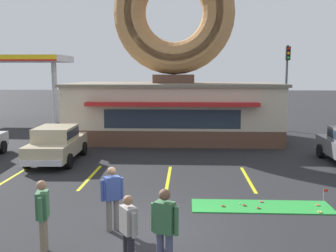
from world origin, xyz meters
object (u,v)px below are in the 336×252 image
golf_ball (240,204)px  traffic_light_pole (287,77)px  pedestrian_blue_sweater_man (43,213)px  trash_bin (70,137)px  pedestrian_hooded_kid (165,227)px  putting_flag_pin (325,193)px  car_champagne (57,142)px  pedestrian_leather_jacket_man (112,196)px  pedestrian_clipboard_woman (128,229)px

golf_ball → traffic_light_pole: 16.81m
pedestrian_blue_sweater_man → trash_bin: pedestrian_blue_sweater_man is taller
pedestrian_hooded_kid → traffic_light_pole: bearing=70.1°
golf_ball → putting_flag_pin: 2.51m
car_champagne → pedestrian_blue_sweater_man: 9.33m
putting_flag_pin → pedestrian_leather_jacket_man: size_ratio=0.33×
putting_flag_pin → pedestrian_blue_sweater_man: (-7.24, -3.29, 0.48)m
pedestrian_blue_sweater_man → pedestrian_leather_jacket_man: 1.85m
pedestrian_clipboard_woman → traffic_light_pole: (7.91, 19.56, 2.86)m
putting_flag_pin → pedestrian_hooded_kid: bearing=-137.9°
pedestrian_leather_jacket_man → pedestrian_clipboard_woman: pedestrian_leather_jacket_man is taller
golf_ball → trash_bin: size_ratio=0.04×
car_champagne → pedestrian_blue_sweater_man: (2.67, -8.94, 0.04)m
putting_flag_pin → pedestrian_blue_sweater_man: bearing=-155.6°
pedestrian_blue_sweater_man → pedestrian_hooded_kid: size_ratio=0.95×
car_champagne → trash_bin: bearing=97.8°
car_champagne → pedestrian_clipboard_woman: bearing=-64.0°
car_champagne → traffic_light_pole: size_ratio=0.80×
golf_ball → trash_bin: (-7.95, 9.33, 0.45)m
pedestrian_hooded_kid → trash_bin: (-5.91, 13.50, -0.48)m
pedestrian_leather_jacket_man → trash_bin: bearing=111.5°
golf_ball → pedestrian_clipboard_woman: pedestrian_clipboard_woman is taller
car_champagne → pedestrian_leather_jacket_man: (3.96, -7.61, 0.04)m
golf_ball → pedestrian_blue_sweater_man: (-4.76, -3.37, 0.87)m
traffic_light_pole → pedestrian_blue_sweater_man: bearing=-117.6°
pedestrian_blue_sweater_man → pedestrian_hooded_kid: bearing=-16.2°
pedestrian_blue_sweater_man → trash_bin: bearing=104.1°
golf_ball → pedestrian_blue_sweater_man: pedestrian_blue_sweater_man is taller
pedestrian_hooded_kid → pedestrian_blue_sweater_man: bearing=163.8°
pedestrian_blue_sweater_man → trash_bin: size_ratio=1.70×
traffic_light_pole → car_champagne: bearing=-141.5°
pedestrian_blue_sweater_man → pedestrian_leather_jacket_man: bearing=45.9°
pedestrian_hooded_kid → pedestrian_leather_jacket_man: (-1.44, 2.12, -0.06)m
putting_flag_pin → traffic_light_pole: size_ratio=0.09×
pedestrian_leather_jacket_man → traffic_light_pole: bearing=64.0°
golf_ball → trash_bin: bearing=130.4°
golf_ball → pedestrian_hooded_kid: bearing=-116.0°
pedestrian_clipboard_woman → traffic_light_pole: traffic_light_pole is taller
golf_ball → pedestrian_clipboard_woman: 4.92m
car_champagne → trash_bin: car_champagne is taller
pedestrian_leather_jacket_man → trash_bin: 12.23m
pedestrian_hooded_kid → traffic_light_pole: 21.18m
pedestrian_blue_sweater_man → pedestrian_leather_jacket_man: pedestrian_blue_sweater_man is taller
golf_ball → pedestrian_leather_jacket_man: size_ratio=0.03×
pedestrian_clipboard_woman → pedestrian_hooded_kid: bearing=-13.6°
golf_ball → putting_flag_pin: bearing=-1.8°
trash_bin → pedestrian_clipboard_woman: bearing=-68.8°
putting_flag_pin → pedestrian_blue_sweater_man: pedestrian_blue_sweater_man is taller
golf_ball → trash_bin: 12.27m
pedestrian_leather_jacket_man → traffic_light_pole: 19.81m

